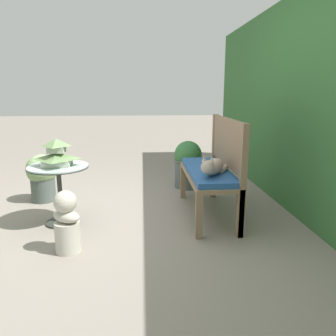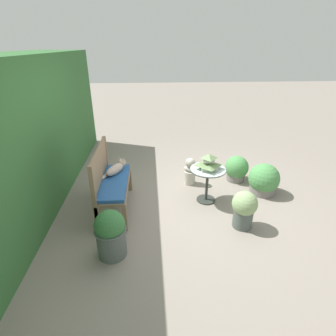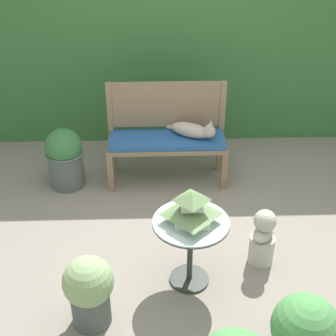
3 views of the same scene
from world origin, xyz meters
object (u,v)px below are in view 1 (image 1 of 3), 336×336
Objects in this scene: garden_bench at (208,176)px; cat at (213,167)px; garden_bust at (67,223)px; potted_plant_patio_mid at (42,176)px; pagoda_birdhouse at (57,154)px; patio_table at (59,179)px; potted_plant_path_edge at (188,164)px.

cat reaches higher than garden_bench.
potted_plant_patio_mid is at bearing 148.33° from garden_bust.
pagoda_birdhouse is 0.65× the size of garden_bust.
pagoda_birdhouse is at bearing -84.97° from garden_bench.
cat is 0.84× the size of potted_plant_patio_mid.
pagoda_birdhouse is (-0.00, 0.00, 0.24)m from patio_table.
cat reaches higher than potted_plant_path_edge.
cat is 1.32m from potted_plant_path_edge.
potted_plant_path_edge is (-1.76, 1.22, 0.08)m from garden_bust.
patio_table is 0.24m from pagoda_birdhouse.
pagoda_birdhouse reaches higher than garden_bench.
pagoda_birdhouse is at bearing 27.65° from potted_plant_patio_mid.
pagoda_birdhouse is 0.53× the size of potted_plant_path_edge.
cat is 1.40m from garden_bust.
patio_table is 1.83m from potted_plant_path_edge.
garden_bench is 1.90× the size of potted_plant_path_edge.
potted_plant_patio_mid is 1.84m from potted_plant_path_edge.
cat is at bearing 2.59° from potted_plant_path_edge.
garden_bust is at bearing 23.26° from potted_plant_patio_mid.
garden_bench is 2.14× the size of potted_plant_patio_mid.
potted_plant_patio_mid is (-0.72, -0.38, -0.39)m from pagoda_birdhouse.
pagoda_birdhouse is at bearing 142.65° from garden_bust.
garden_bench is at bearing 95.03° from pagoda_birdhouse.
garden_bench is 1.48m from patio_table.
potted_plant_patio_mid is 0.89× the size of potted_plant_path_edge.
patio_table is 0.92× the size of potted_plant_path_edge.
garden_bench is 2.05× the size of patio_table.
cat is at bearing 84.86° from patio_table.
pagoda_birdhouse is at bearing -50.59° from potted_plant_path_edge.
garden_bench is at bearing 95.03° from patio_table.
pagoda_birdhouse is (-0.13, -1.47, 0.11)m from cat.
potted_plant_path_edge is (-0.44, 1.79, 0.02)m from potted_plant_patio_mid.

